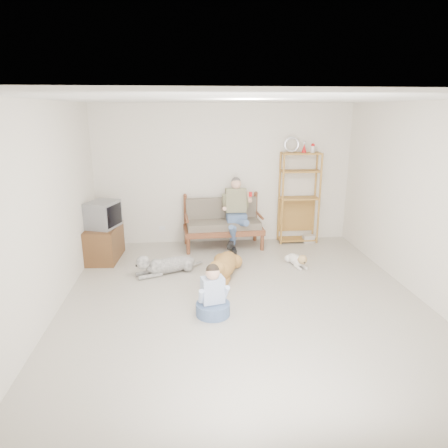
{
  "coord_description": "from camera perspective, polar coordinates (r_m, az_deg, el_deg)",
  "views": [
    {
      "loc": [
        -0.76,
        -4.97,
        2.58
      ],
      "look_at": [
        -0.18,
        1.0,
        0.85
      ],
      "focal_mm": 32.0,
      "sensor_mm": 36.0,
      "label": 1
    }
  ],
  "objects": [
    {
      "name": "floor",
      "position": [
        5.65,
        2.82,
        -11.14
      ],
      "size": [
        5.5,
        5.5,
        0.0
      ],
      "primitive_type": "plane",
      "color": "#B8AFA1",
      "rests_on": "ground"
    },
    {
      "name": "wall_front",
      "position": [
        2.65,
        12.05,
        -12.04
      ],
      "size": [
        5.0,
        0.0,
        5.0
      ],
      "primitive_type": "plane",
      "rotation": [
        -1.57,
        0.0,
        0.0
      ],
      "color": "beige",
      "rests_on": "ground"
    },
    {
      "name": "ceiling",
      "position": [
        5.03,
        3.26,
        17.4
      ],
      "size": [
        5.5,
        5.5,
        0.0
      ],
      "primitive_type": "plane",
      "rotation": [
        3.14,
        0.0,
        0.0
      ],
      "color": "white",
      "rests_on": "ground"
    },
    {
      "name": "etagere",
      "position": [
        8.01,
        10.66,
        3.81
      ],
      "size": [
        0.79,
        0.35,
        2.09
      ],
      "color": "#A37833",
      "rests_on": "ground"
    },
    {
      "name": "man",
      "position": [
        7.51,
        1.7,
        0.93
      ],
      "size": [
        0.51,
        0.73,
        1.19
      ],
      "color": "#54689A",
      "rests_on": "loveseat"
    },
    {
      "name": "wall_back",
      "position": [
        7.85,
        0.04,
        7.05
      ],
      "size": [
        5.0,
        0.0,
        5.0
      ],
      "primitive_type": "plane",
      "rotation": [
        1.57,
        0.0,
        0.0
      ],
      "color": "beige",
      "rests_on": "ground"
    },
    {
      "name": "shaggy_dog",
      "position": [
        6.59,
        -8.47,
        -5.79
      ],
      "size": [
        1.15,
        0.59,
        0.36
      ],
      "rotation": [
        0.0,
        0.0,
        -1.18
      ],
      "color": "silver",
      "rests_on": "ground"
    },
    {
      "name": "terrier",
      "position": [
        6.95,
        10.45,
        -5.08
      ],
      "size": [
        0.29,
        0.66,
        0.25
      ],
      "rotation": [
        0.0,
        0.0,
        0.22
      ],
      "color": "white",
      "rests_on": "ground"
    },
    {
      "name": "book_stack",
      "position": [
        8.23,
        11.96,
        -2.05
      ],
      "size": [
        0.23,
        0.17,
        0.14
      ],
      "primitive_type": "cube",
      "rotation": [
        0.0,
        0.0,
        0.06
      ],
      "color": "beige",
      "rests_on": "ground"
    },
    {
      "name": "wall_outlet",
      "position": [
        8.05,
        -8.85,
        -0.59
      ],
      "size": [
        0.12,
        0.02,
        0.08
      ],
      "primitive_type": "cube",
      "color": "silver",
      "rests_on": "ground"
    },
    {
      "name": "crt_tv",
      "position": [
        7.22,
        -16.86,
        1.32
      ],
      "size": [
        0.6,
        0.66,
        0.46
      ],
      "rotation": [
        0.0,
        0.0,
        -0.34
      ],
      "color": "slate",
      "rests_on": "tv_stand"
    },
    {
      "name": "wall_left",
      "position": [
        5.41,
        -24.2,
        1.46
      ],
      "size": [
        0.0,
        5.5,
        5.5
      ],
      "primitive_type": "plane",
      "rotation": [
        1.57,
        0.0,
        1.57
      ],
      "color": "beige",
      "rests_on": "ground"
    },
    {
      "name": "tv_stand",
      "position": [
        7.4,
        -16.75,
        -2.6
      ],
      "size": [
        0.57,
        0.94,
        0.6
      ],
      "rotation": [
        0.0,
        0.0,
        -0.08
      ],
      "color": "brown",
      "rests_on": "ground"
    },
    {
      "name": "loveseat",
      "position": [
        7.71,
        -0.15,
        0.29
      ],
      "size": [
        1.54,
        0.78,
        0.95
      ],
      "rotation": [
        0.0,
        0.0,
        0.06
      ],
      "color": "brown",
      "rests_on": "ground"
    },
    {
      "name": "wall_right",
      "position": [
        6.07,
        27.09,
        2.58
      ],
      "size": [
        0.0,
        5.5,
        5.5
      ],
      "primitive_type": "plane",
      "rotation": [
        1.57,
        0.0,
        -1.57
      ],
      "color": "beige",
      "rests_on": "ground"
    },
    {
      "name": "golden_retriever",
      "position": [
        6.36,
        -0.16,
        -6.11
      ],
      "size": [
        0.65,
        1.43,
        0.45
      ],
      "rotation": [
        0.0,
        0.0,
        -0.3
      ],
      "color": "#AB833B",
      "rests_on": "ground"
    },
    {
      "name": "child",
      "position": [
        5.24,
        -1.61,
        -10.34
      ],
      "size": [
        0.45,
        0.45,
        0.7
      ],
      "rotation": [
        0.0,
        0.0,
        0.23
      ],
      "color": "#54689A",
      "rests_on": "ground"
    }
  ]
}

